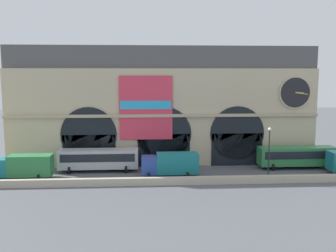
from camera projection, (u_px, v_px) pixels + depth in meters
The scene contains 8 objects.
ground_plane at pixel (166, 175), 50.51m from camera, with size 200.00×200.00×0.00m, color #54565B.
quay_parapet_wall at pixel (168, 181), 46.13m from camera, with size 90.00×0.70×0.95m, color #B2A891.
station_building at pixel (163, 107), 56.51m from camera, with size 45.51×4.89×17.58m.
box_truck_west at pixel (24, 166), 48.68m from camera, with size 7.50×2.91×3.12m.
bus_midwest at pixel (99, 159), 52.39m from camera, with size 11.00×3.25×3.10m.
box_truck_center at pixel (171, 164), 49.85m from camera, with size 7.50×2.91×3.12m.
bus_east at pixel (297, 156), 54.16m from camera, with size 11.00×3.25×3.10m.
street_lamp_quayside at pixel (269, 147), 47.17m from camera, with size 0.44×0.44×6.90m.
Camera 1 is at (-2.74, -49.06, 13.47)m, focal length 40.22 mm.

